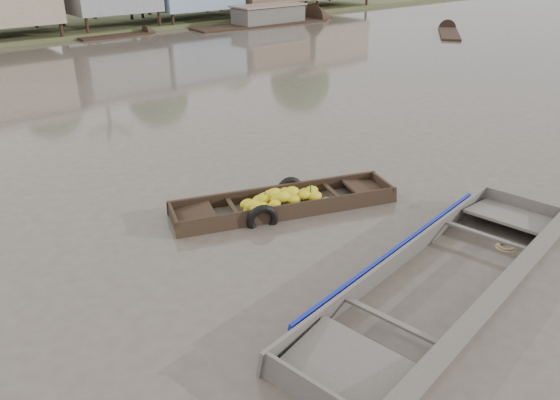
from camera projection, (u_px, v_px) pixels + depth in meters
ground at (295, 275)px, 9.71m from camera, size 120.00×120.00×0.00m
banana_boat at (281, 204)px, 12.04m from camera, size 5.13×2.80×0.72m
viewer_boat at (443, 284)px, 9.37m from camera, size 7.54×3.06×0.59m
distant_boats at (206, 30)px, 34.36m from camera, size 48.21×14.71×1.38m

